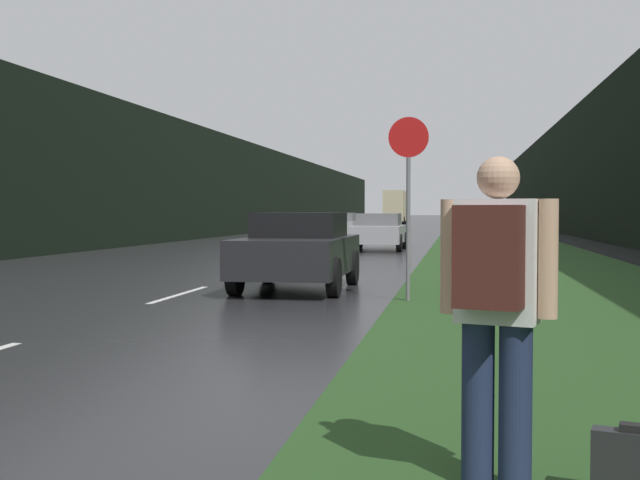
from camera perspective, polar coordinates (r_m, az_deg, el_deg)
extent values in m
cube|color=#26471E|center=(40.88, 12.44, -0.11)|extent=(6.00, 240.00, 0.02)
cube|color=silver|center=(14.94, -9.95, -3.83)|extent=(0.12, 3.00, 0.01)
cube|color=silver|center=(21.63, -3.67, -1.98)|extent=(0.12, 3.00, 0.01)
cube|color=black|center=(52.98, -6.62, 3.77)|extent=(2.00, 140.00, 6.22)
cube|color=black|center=(51.47, 18.66, 4.63)|extent=(2.00, 140.00, 7.85)
cylinder|color=slate|center=(13.55, 6.29, 0.73)|extent=(0.07, 0.07, 2.43)
cylinder|color=#B71414|center=(13.60, 6.32, 7.28)|extent=(0.68, 0.02, 0.68)
cylinder|color=#1E2847|center=(4.57, 11.16, -11.47)|extent=(0.18, 0.18, 0.93)
cylinder|color=#1E2847|center=(4.52, 13.72, -11.62)|extent=(0.18, 0.18, 0.93)
cube|color=white|center=(4.43, 12.52, -1.47)|extent=(0.47, 0.34, 0.67)
sphere|color=tan|center=(4.42, 12.56, 4.35)|extent=(0.23, 0.23, 0.23)
cylinder|color=tan|center=(4.49, 9.21, -1.16)|extent=(0.10, 0.10, 0.63)
cylinder|color=tan|center=(4.38, 15.91, -1.29)|extent=(0.10, 0.10, 0.63)
cube|color=#471E19|center=(4.22, 11.90, -1.18)|extent=(0.38, 0.26, 0.53)
cube|color=#232326|center=(4.59, 21.46, -14.95)|extent=(0.44, 0.23, 0.39)
cube|color=black|center=(4.54, 21.50, -12.33)|extent=(0.17, 0.12, 0.04)
cube|color=black|center=(15.56, -1.58, -1.09)|extent=(1.90, 4.08, 0.70)
cube|color=black|center=(15.74, -1.44, 1.10)|extent=(1.62, 1.84, 0.48)
cylinder|color=black|center=(14.18, 1.00, -2.68)|extent=(0.20, 0.71, 0.71)
cylinder|color=black|center=(14.57, -6.06, -2.56)|extent=(0.20, 0.71, 0.71)
cylinder|color=black|center=(16.68, 2.33, -1.97)|extent=(0.20, 0.71, 0.71)
cylinder|color=black|center=(17.01, -3.73, -1.89)|extent=(0.20, 0.71, 0.71)
cube|color=#9E9EA3|center=(31.40, 4.18, 0.43)|extent=(1.91, 4.31, 0.66)
cube|color=#5E5E61|center=(31.60, 4.22, 1.47)|extent=(1.62, 1.94, 0.47)
cylinder|color=black|center=(30.00, 5.65, -0.21)|extent=(0.20, 0.68, 0.68)
cylinder|color=black|center=(30.19, 2.22, -0.19)|extent=(0.20, 0.68, 0.68)
cylinder|color=black|center=(32.67, 5.99, -0.03)|extent=(0.20, 0.68, 0.68)
cylinder|color=black|center=(32.84, 2.84, -0.01)|extent=(0.20, 0.68, 0.68)
cube|color=#9E9EA3|center=(49.22, 1.62, 0.97)|extent=(1.77, 4.06, 0.62)
cube|color=#5E5E61|center=(49.01, 1.59, 1.64)|extent=(1.50, 1.83, 0.53)
cylinder|color=black|center=(50.60, 0.88, 0.69)|extent=(0.20, 0.61, 0.61)
cylinder|color=black|center=(50.36, 2.77, 0.68)|extent=(0.20, 0.61, 0.61)
cylinder|color=black|center=(48.11, 0.42, 0.61)|extent=(0.20, 0.61, 0.61)
cylinder|color=black|center=(47.87, 2.40, 0.60)|extent=(0.20, 0.61, 0.61)
cube|color=#6E684F|center=(93.65, 5.51, 2.16)|extent=(2.12, 2.07, 2.55)
cube|color=tan|center=(89.97, 5.33, 2.43)|extent=(2.24, 5.31, 3.40)
cylinder|color=black|center=(93.53, 4.85, 1.41)|extent=(0.28, 0.90, 0.90)
cylinder|color=black|center=(93.38, 6.15, 1.40)|extent=(0.28, 0.90, 0.90)
cylinder|color=black|center=(88.74, 4.58, 1.37)|extent=(0.28, 0.90, 0.90)
cylinder|color=black|center=(88.57, 5.95, 1.36)|extent=(0.28, 0.90, 0.90)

